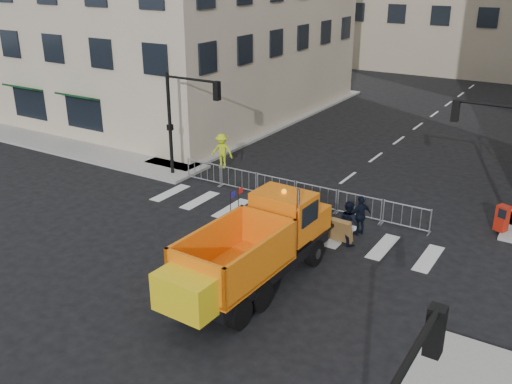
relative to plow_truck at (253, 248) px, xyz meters
The scene contains 10 objects.
ground 2.21m from the plow_truck, behind, with size 120.00×120.00×0.00m, color black.
sidewalk_back 8.54m from the plow_truck, 100.83° to the left, with size 64.00×5.00×0.15m, color gray.
traffic_light_left 12.08m from the plow_truck, 142.85° to the left, with size 0.18×0.18×5.40m, color black.
crowd_barriers 7.78m from the plow_truck, 107.57° to the left, with size 12.60×0.60×1.10m, color #9EA0A5, non-canonical shape.
plow_truck is the anchor object (origin of this frame).
cop_a 3.84m from the plow_truck, 92.40° to the left, with size 0.71×0.47×1.95m, color black.
cop_b 5.07m from the plow_truck, 73.99° to the left, with size 0.87×0.68×1.80m, color black.
cop_c 6.06m from the plow_truck, 75.75° to the left, with size 0.98×0.41×1.68m, color black.
worker 12.14m from the plow_truck, 130.07° to the left, with size 1.21×0.70×1.88m, color #BDD519.
newspaper_box 11.02m from the plow_truck, 54.47° to the left, with size 0.45×0.40×1.10m, color #A51A0C.
Camera 1 is at (10.62, -14.11, 10.33)m, focal length 40.00 mm.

